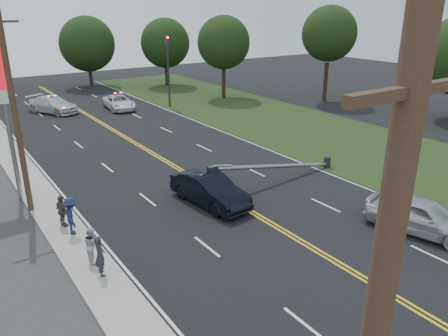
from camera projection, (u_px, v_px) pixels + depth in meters
ground at (335, 262)px, 17.88m from camera, size 120.00×120.00×0.00m
sidewalk at (58, 221)px, 21.10m from camera, size 1.80×70.00×0.12m
grass_verge at (357, 145)px, 32.78m from camera, size 12.00×80.00×0.01m
centerline_yellow at (205, 184)px, 25.59m from camera, size 0.36×80.00×0.00m
traffic_signal at (168, 65)px, 43.95m from camera, size 0.28×0.41×7.05m
fallen_streetlight at (282, 166)px, 25.96m from camera, size 9.36×0.44×1.91m
utility_pole_mid at (15, 114)px, 20.46m from camera, size 1.60×0.28×10.00m
tree_7 at (87, 44)px, 54.84m from camera, size 6.84×6.84×8.74m
tree_8 at (165, 43)px, 55.51m from camera, size 6.19×6.19×8.46m
tree_9 at (224, 43)px, 47.63m from camera, size 5.75×5.75×8.95m
tree_13 at (329, 34)px, 45.38m from camera, size 5.71×5.71×9.97m
crashed_sedan at (210, 190)px, 22.84m from camera, size 2.27×5.10×1.63m
waiting_sedan at (421, 216)px, 19.95m from camera, size 3.25×5.30×1.69m
emergency_a at (119, 102)px, 43.98m from camera, size 2.70×5.14×1.38m
emergency_b at (53, 105)px, 42.48m from camera, size 4.45×5.85×1.58m
bystander_a at (100, 255)px, 16.57m from camera, size 0.42×0.62×1.66m
bystander_b at (92, 245)px, 17.43m from camera, size 0.59×0.75×1.53m
bystander_c at (72, 216)px, 19.58m from camera, size 0.85×1.24×1.76m
bystander_d at (62, 211)px, 20.23m from camera, size 0.60×0.99×1.58m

